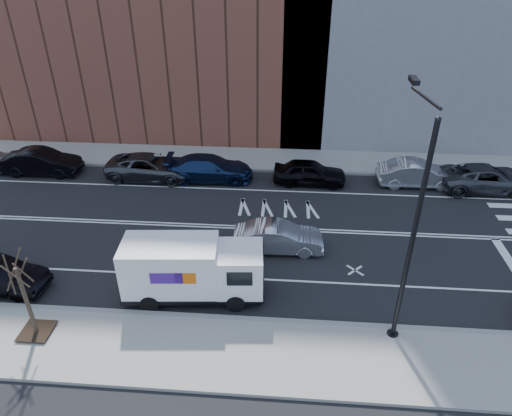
# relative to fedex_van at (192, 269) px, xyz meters

# --- Properties ---
(ground) EXTENTS (120.00, 120.00, 0.00)m
(ground) POSITION_rel_fedex_van_xyz_m (1.28, 5.60, -1.44)
(ground) COLOR black
(ground) RESTS_ON ground
(sidewalk_near) EXTENTS (44.00, 3.60, 0.15)m
(sidewalk_near) POSITION_rel_fedex_van_xyz_m (1.28, -3.20, -1.37)
(sidewalk_near) COLOR gray
(sidewalk_near) RESTS_ON ground
(sidewalk_far) EXTENTS (44.00, 3.60, 0.15)m
(sidewalk_far) POSITION_rel_fedex_van_xyz_m (1.28, 14.40, -1.37)
(sidewalk_far) COLOR gray
(sidewalk_far) RESTS_ON ground
(curb_near) EXTENTS (44.00, 0.25, 0.17)m
(curb_near) POSITION_rel_fedex_van_xyz_m (1.28, -1.40, -1.36)
(curb_near) COLOR gray
(curb_near) RESTS_ON ground
(curb_far) EXTENTS (44.00, 0.25, 0.17)m
(curb_far) POSITION_rel_fedex_van_xyz_m (1.28, 12.60, -1.36)
(curb_far) COLOR gray
(curb_far) RESTS_ON ground
(road_markings) EXTENTS (40.00, 8.60, 0.01)m
(road_markings) POSITION_rel_fedex_van_xyz_m (1.28, 5.60, -1.44)
(road_markings) COLOR white
(road_markings) RESTS_ON ground
(streetlight) EXTENTS (0.44, 4.02, 9.34)m
(streetlight) POSITION_rel_fedex_van_xyz_m (8.28, -1.31, 3.64)
(streetlight) COLOR black
(streetlight) RESTS_ON ground
(street_tree) EXTENTS (1.20, 1.20, 3.75)m
(street_tree) POSITION_rel_fedex_van_xyz_m (-5.73, -2.80, 0.01)
(street_tree) COLOR black
(street_tree) RESTS_ON ground
(fedex_van) EXTENTS (6.16, 2.52, 2.75)m
(fedex_van) POSITION_rel_fedex_van_xyz_m (0.00, 0.00, 0.00)
(fedex_van) COLOR black
(fedex_van) RESTS_ON ground
(far_parked_b) EXTENTS (5.02, 1.75, 1.65)m
(far_parked_b) POSITION_rel_fedex_van_xyz_m (-12.32, 11.20, -0.62)
(far_parked_b) COLOR black
(far_parked_b) RESTS_ON ground
(far_parked_c) EXTENTS (5.66, 2.67, 1.57)m
(far_parked_c) POSITION_rel_fedex_van_xyz_m (-5.00, 11.11, -0.66)
(far_parked_c) COLOR #414348
(far_parked_c) RESTS_ON ground
(far_parked_d) EXTENTS (5.64, 2.53, 1.61)m
(far_parked_d) POSITION_rel_fedex_van_xyz_m (-1.12, 11.17, -0.64)
(far_parked_d) COLOR #15254C
(far_parked_d) RESTS_ON ground
(far_parked_e) EXTENTS (4.62, 1.96, 1.56)m
(far_parked_e) POSITION_rel_fedex_van_xyz_m (5.30, 11.10, -0.66)
(far_parked_e) COLOR black
(far_parked_e) RESTS_ON ground
(far_parked_f) EXTENTS (4.93, 1.79, 1.61)m
(far_parked_f) POSITION_rel_fedex_van_xyz_m (12.03, 11.37, -0.64)
(far_parked_f) COLOR #A9AAAE
(far_parked_f) RESTS_ON ground
(far_parked_g) EXTENTS (5.77, 2.87, 1.57)m
(far_parked_g) POSITION_rel_fedex_van_xyz_m (16.15, 11.10, -0.66)
(far_parked_g) COLOR #414347
(far_parked_g) RESTS_ON ground
(driving_sedan) EXTENTS (4.50, 1.72, 1.46)m
(driving_sedan) POSITION_rel_fedex_van_xyz_m (3.58, 3.71, -0.71)
(driving_sedan) COLOR #B1B2B7
(driving_sedan) RESTS_ON ground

